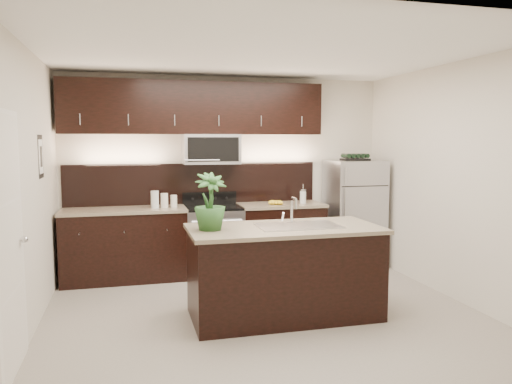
# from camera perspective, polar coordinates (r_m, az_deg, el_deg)

# --- Properties ---
(ground) EXTENTS (4.50, 4.50, 0.00)m
(ground) POSITION_cam_1_polar(r_m,az_deg,el_deg) (5.42, 0.87, -13.71)
(ground) COLOR gray
(ground) RESTS_ON ground
(room_walls) EXTENTS (4.52, 4.02, 2.71)m
(room_walls) POSITION_cam_1_polar(r_m,az_deg,el_deg) (5.04, -0.20, 4.50)
(room_walls) COLOR beige
(room_walls) RESTS_ON ground
(counter_run) EXTENTS (3.51, 0.65, 0.94)m
(counter_run) POSITION_cam_1_polar(r_m,az_deg,el_deg) (6.81, -6.63, -5.55)
(counter_run) COLOR black
(counter_run) RESTS_ON ground
(upper_fixtures) EXTENTS (3.49, 0.40, 1.66)m
(upper_fixtures) POSITION_cam_1_polar(r_m,az_deg,el_deg) (6.83, -6.75, 8.58)
(upper_fixtures) COLOR black
(upper_fixtures) RESTS_ON counter_run
(island) EXTENTS (1.96, 0.96, 0.94)m
(island) POSITION_cam_1_polar(r_m,az_deg,el_deg) (5.23, 3.22, -9.05)
(island) COLOR black
(island) RESTS_ON ground
(sink_faucet) EXTENTS (0.84, 0.50, 0.28)m
(sink_faucet) POSITION_cam_1_polar(r_m,az_deg,el_deg) (5.18, 4.80, -3.71)
(sink_faucet) COLOR silver
(sink_faucet) RESTS_ON island
(refrigerator) EXTENTS (0.74, 0.67, 1.53)m
(refrigerator) POSITION_cam_1_polar(r_m,az_deg,el_deg) (7.35, 11.13, -2.43)
(refrigerator) COLOR #B2B2B7
(refrigerator) RESTS_ON ground
(wine_rack) EXTENTS (0.38, 0.23, 0.09)m
(wine_rack) POSITION_cam_1_polar(r_m,az_deg,el_deg) (7.27, 11.26, 3.88)
(wine_rack) COLOR black
(wine_rack) RESTS_ON refrigerator
(plant) EXTENTS (0.39, 0.39, 0.57)m
(plant) POSITION_cam_1_polar(r_m,az_deg,el_deg) (4.92, -5.27, -1.09)
(plant) COLOR #245020
(plant) RESTS_ON island
(canisters) EXTENTS (0.34, 0.12, 0.23)m
(canisters) POSITION_cam_1_polar(r_m,az_deg,el_deg) (6.63, -10.68, -0.92)
(canisters) COLOR silver
(canisters) RESTS_ON counter_run
(french_press) EXTENTS (0.09, 0.09, 0.26)m
(french_press) POSITION_cam_1_polar(r_m,az_deg,el_deg) (7.02, 5.39, -0.50)
(french_press) COLOR silver
(french_press) RESTS_ON counter_run
(bananas) EXTENTS (0.25, 0.23, 0.06)m
(bananas) POSITION_cam_1_polar(r_m,az_deg,el_deg) (6.86, 1.81, -1.17)
(bananas) COLOR yellow
(bananas) RESTS_ON counter_run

